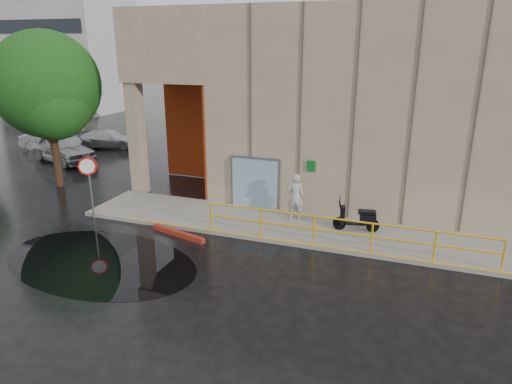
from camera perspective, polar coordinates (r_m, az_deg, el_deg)
ground at (r=14.10m, az=-9.26°, el=-10.11°), size 120.00×120.00×0.00m
sidewalk at (r=16.77m, az=10.53°, el=-5.14°), size 20.00×3.00×0.15m
building at (r=21.92m, az=16.98°, el=11.09°), size 20.00×10.17×8.00m
guardrail at (r=15.27m, az=10.73°, el=-5.08°), size 9.56×0.06×1.03m
distant_building at (r=51.71m, az=-22.87°, el=17.86°), size 12.00×8.08×15.00m
person at (r=17.38m, az=4.93°, el=-0.57°), size 0.76×0.62×1.81m
scooter at (r=16.68m, az=12.56°, el=-2.41°), size 1.68×0.79×1.27m
stop_sign at (r=18.64m, az=-20.20°, el=2.16°), size 0.63×0.48×2.51m
red_curb at (r=16.70m, az=-9.69°, el=-5.13°), size 2.37×0.79×0.18m
puddle at (r=15.51m, az=-18.97°, el=-8.16°), size 7.35×5.06×0.01m
car_a at (r=28.76m, az=-23.02°, el=5.08°), size 5.08×3.39×1.61m
car_b at (r=32.48m, az=-24.10°, el=6.01°), size 4.09×2.20×1.28m
car_c at (r=31.71m, az=-18.00°, el=6.35°), size 4.34×2.70×1.17m
tree_near at (r=23.11m, az=-24.57°, el=11.60°), size 4.84×4.84×7.23m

